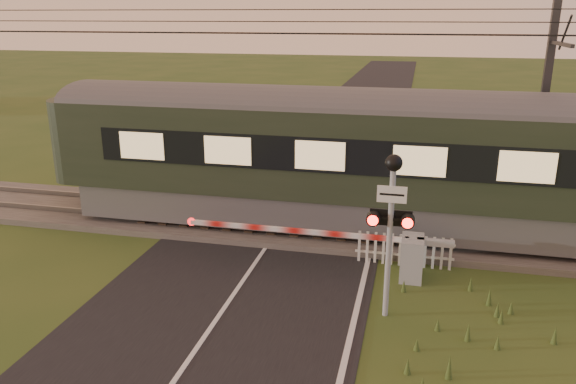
% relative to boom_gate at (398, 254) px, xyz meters
% --- Properties ---
extents(ground, '(160.00, 160.00, 0.00)m').
position_rel_boom_gate_xyz_m(ground, '(-3.50, -3.94, -0.58)').
color(ground, '#2D471B').
rests_on(ground, ground).
extents(road, '(6.00, 140.00, 0.03)m').
position_rel_boom_gate_xyz_m(road, '(-3.48, -4.18, -0.57)').
color(road, black).
rests_on(road, ground).
extents(track_bed, '(140.00, 3.40, 0.39)m').
position_rel_boom_gate_xyz_m(track_bed, '(-3.50, 2.56, -0.51)').
color(track_bed, '#47423D').
rests_on(track_bed, ground).
extents(overhead_wires, '(120.00, 0.62, 0.62)m').
position_rel_boom_gate_xyz_m(overhead_wires, '(-3.50, 2.56, 5.14)').
color(overhead_wires, black).
rests_on(overhead_wires, ground).
extents(boom_gate, '(6.55, 0.79, 1.06)m').
position_rel_boom_gate_xyz_m(boom_gate, '(0.00, 0.00, 0.00)').
color(boom_gate, gray).
rests_on(boom_gate, ground).
extents(crossing_signal, '(0.88, 0.36, 3.44)m').
position_rel_boom_gate_xyz_m(crossing_signal, '(-0.15, -1.89, 1.78)').
color(crossing_signal, gray).
rests_on(crossing_signal, ground).
extents(picket_fence, '(2.42, 0.07, 0.83)m').
position_rel_boom_gate_xyz_m(picket_fence, '(0.13, 0.66, -0.16)').
color(picket_fence, silver).
rests_on(picket_fence, ground).
extents(catenary_mast, '(0.21, 2.45, 6.57)m').
position_rel_boom_gate_xyz_m(catenary_mast, '(3.71, 4.78, 2.84)').
color(catenary_mast, '#2D2D30').
rests_on(catenary_mast, ground).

